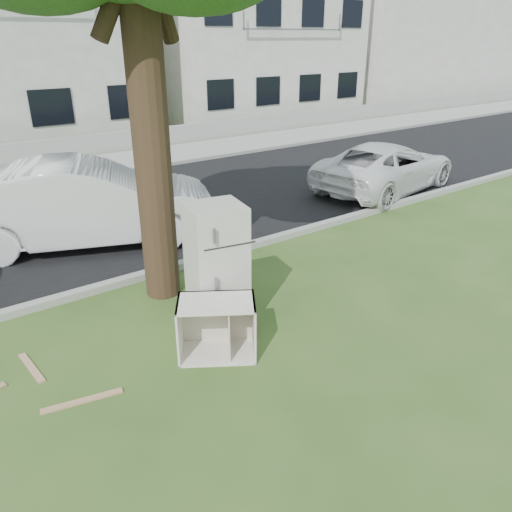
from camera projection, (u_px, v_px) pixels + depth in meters
ground at (248, 332)px, 7.03m from camera, size 120.00×120.00×0.00m
road at (96, 218)px, 11.45m from camera, size 120.00×7.00×0.01m
kerb_near at (167, 272)px, 8.84m from camera, size 120.00×0.18×0.12m
kerb_far at (51, 184)px, 14.07m from camera, size 120.00×0.18×0.12m
sidewalk at (37, 174)px, 15.13m from camera, size 120.00×2.80×0.01m
low_wall at (22, 153)px, 16.17m from camera, size 120.00×0.15×0.70m
townhouse_right at (239, 45)px, 25.05m from camera, size 10.20×8.16×6.84m
filler_right at (408, 47)px, 33.11m from camera, size 16.00×9.00×6.40m
fridge at (217, 267)px, 6.91m from camera, size 0.86×0.82×1.79m
cabinet at (217, 328)px, 6.42m from camera, size 1.16×1.05×0.77m
plank_b at (83, 401)px, 5.69m from camera, size 0.91×0.27×0.02m
plank_c at (32, 368)px, 6.26m from camera, size 0.14×0.76×0.02m
car_center at (86, 203)px, 9.75m from camera, size 5.35×3.50×1.67m
car_right at (386, 167)px, 13.31m from camera, size 4.85×2.81×1.27m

